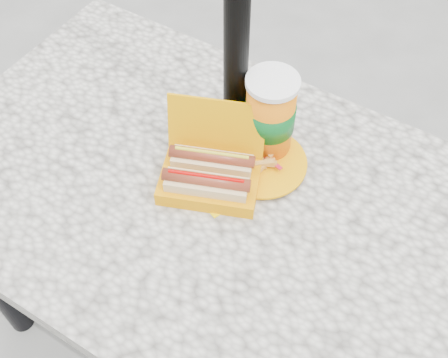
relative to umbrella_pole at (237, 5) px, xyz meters
The scene contains 6 objects.
ground 1.11m from the umbrella_pole, 90.00° to the right, with size 60.00×60.00×0.00m, color slate.
picnic_table 0.49m from the umbrella_pole, 90.00° to the right, with size 1.20×0.80×0.75m.
umbrella_pole is the anchor object (origin of this frame).
hotdog_box 0.35m from the umbrella_pole, 79.42° to the right, with size 0.25×0.23×0.17m.
fries_plate 0.35m from the umbrella_pole, 27.37° to the right, with size 0.26×0.27×0.04m.
soda_cup 0.26m from the umbrella_pole, ahead, with size 0.11×0.11×0.20m.
Camera 1 is at (0.42, -0.57, 1.71)m, focal length 45.00 mm.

